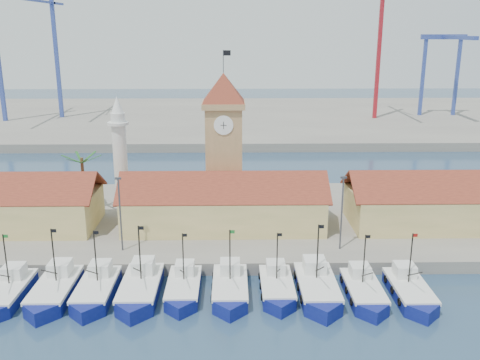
{
  "coord_description": "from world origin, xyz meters",
  "views": [
    {
      "loc": [
        1.06,
        -47.16,
        27.06
      ],
      "look_at": [
        2.11,
        18.0,
        8.43
      ],
      "focal_mm": 40.0,
      "sensor_mm": 36.0,
      "label": 1
    }
  ],
  "objects_px": {
    "boat_0": "(7,294)",
    "boat_5": "(230,290)",
    "minaret": "(120,153)",
    "clock_tower": "(224,140)"
  },
  "relations": [
    {
      "from": "clock_tower",
      "to": "minaret",
      "type": "xyz_separation_m",
      "value": [
        -15.0,
        2.0,
        -2.23
      ]
    },
    {
      "from": "minaret",
      "to": "boat_0",
      "type": "bearing_deg",
      "value": -105.54
    },
    {
      "from": "boat_5",
      "to": "minaret",
      "type": "distance_m",
      "value": 30.8
    },
    {
      "from": "boat_0",
      "to": "boat_5",
      "type": "relative_size",
      "value": 0.99
    },
    {
      "from": "boat_0",
      "to": "minaret",
      "type": "bearing_deg",
      "value": 74.46
    },
    {
      "from": "boat_0",
      "to": "clock_tower",
      "type": "xyz_separation_m",
      "value": [
        22.07,
        23.43,
        11.2
      ]
    },
    {
      "from": "boat_5",
      "to": "clock_tower",
      "type": "bearing_deg",
      "value": 92.11
    },
    {
      "from": "boat_0",
      "to": "minaret",
      "type": "distance_m",
      "value": 27.88
    },
    {
      "from": "boat_0",
      "to": "boat_5",
      "type": "height_order",
      "value": "boat_5"
    },
    {
      "from": "boat_5",
      "to": "minaret",
      "type": "relative_size",
      "value": 0.61
    }
  ]
}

